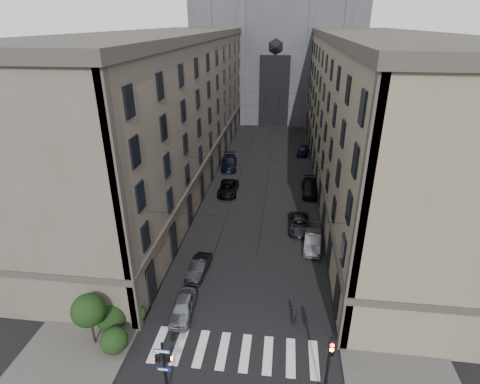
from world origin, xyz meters
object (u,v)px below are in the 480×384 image
at_px(pedestrian_signal_left, 164,365).
at_px(car_left_midfar, 228,188).
at_px(traffic_light_right, 329,363).
at_px(car_left_near, 183,307).
at_px(pedestrian, 294,316).
at_px(car_left_far, 229,162).
at_px(car_right_near, 312,242).
at_px(car_right_far, 303,150).
at_px(car_right_midnear, 299,224).
at_px(gothic_tower, 278,32).
at_px(car_right_midfar, 311,188).
at_px(car_left_midnear, 199,267).

height_order(pedestrian_signal_left, car_left_midfar, pedestrian_signal_left).
relative_size(pedestrian_signal_left, traffic_light_right, 0.77).
bearing_deg(car_left_near, pedestrian, -2.66).
bearing_deg(car_left_far, car_right_near, -68.26).
relative_size(car_left_midfar, pedestrian, 3.17).
relative_size(traffic_light_right, car_right_near, 1.19).
xyz_separation_m(pedestrian_signal_left, car_right_near, (9.30, 16.79, -1.60)).
bearing_deg(car_right_far, car_left_near, -97.20).
distance_m(car_right_near, car_right_midnear, 3.68).
distance_m(pedestrian_signal_left, pedestrian, 10.03).
distance_m(gothic_tower, pedestrian, 69.19).
bearing_deg(car_left_midfar, pedestrian, -71.28).
relative_size(car_left_midfar, car_right_midfar, 0.95).
bearing_deg(car_left_midfar, car_left_near, -92.01).
height_order(car_left_midnear, pedestrian, pedestrian).
bearing_deg(car_left_midfar, pedestrian_signal_left, -90.43).
bearing_deg(pedestrian_signal_left, car_left_midnear, 93.40).
bearing_deg(pedestrian_signal_left, gothic_tower, 87.26).
relative_size(pedestrian_signal_left, car_left_far, 0.71).
distance_m(traffic_light_right, car_right_far, 44.64).
relative_size(gothic_tower, car_left_midnear, 14.93).
relative_size(car_left_far, car_right_midfar, 1.05).
relative_size(gothic_tower, car_right_near, 13.27).
height_order(car_right_far, pedestrian, pedestrian).
height_order(car_left_near, pedestrian, pedestrian).
bearing_deg(gothic_tower, car_left_near, -93.65).
height_order(pedestrian_signal_left, car_right_far, pedestrian_signal_left).
xyz_separation_m(car_left_midnear, car_right_near, (9.98, 5.24, 0.08)).
bearing_deg(car_right_midnear, traffic_light_right, -87.57).
relative_size(car_right_near, car_right_midnear, 0.92).
bearing_deg(car_left_midfar, car_right_midfar, 4.92).
xyz_separation_m(car_left_near, car_left_midfar, (0.07, 21.80, 0.03)).
height_order(traffic_light_right, car_left_far, traffic_light_right).
bearing_deg(car_right_far, car_left_midnear, -99.17).
distance_m(gothic_tower, car_right_far, 33.69).
relative_size(car_left_near, car_right_midfar, 0.74).
xyz_separation_m(car_left_far, car_right_midnear, (10.03, -17.13, -0.16)).
bearing_deg(car_right_midfar, traffic_light_right, -91.27).
bearing_deg(car_right_midnear, car_right_near, -71.26).
relative_size(car_right_near, car_right_midfar, 0.82).
height_order(pedestrian_signal_left, car_left_near, pedestrian_signal_left).
distance_m(car_left_near, pedestrian, 8.24).
height_order(pedestrian_signal_left, car_left_far, pedestrian_signal_left).
bearing_deg(pedestrian, car_right_near, 14.40).
bearing_deg(pedestrian_signal_left, car_right_near, 61.03).
height_order(car_left_midnear, car_right_midfar, car_right_midfar).
relative_size(traffic_light_right, car_right_far, 1.25).
relative_size(car_left_near, car_left_midnear, 1.02).
distance_m(gothic_tower, car_left_near, 69.24).
xyz_separation_m(car_right_midnear, car_right_far, (1.15, 24.72, 0.05)).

